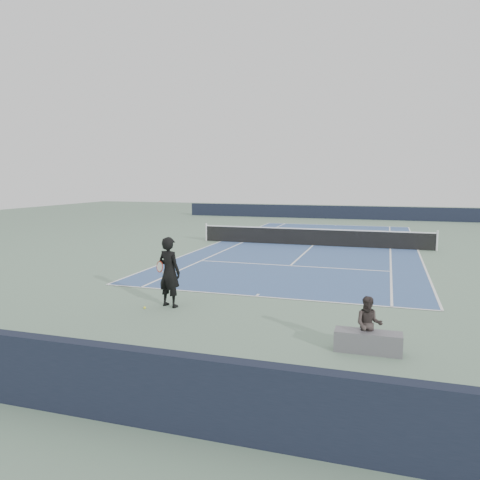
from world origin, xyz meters
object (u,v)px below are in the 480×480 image
(tennis_ball, at_px, (145,308))
(spectator_bench, at_px, (368,333))
(tennis_net, at_px, (313,237))
(tennis_player, at_px, (169,272))

(tennis_ball, height_order, spectator_bench, spectator_bench)
(tennis_ball, xyz_separation_m, spectator_bench, (6.28, -1.55, 0.40))
(tennis_net, relative_size, spectator_bench, 9.00)
(tennis_player, distance_m, spectator_bench, 6.08)
(spectator_bench, bearing_deg, tennis_ball, 166.18)
(tennis_net, relative_size, tennis_player, 6.24)
(tennis_player, height_order, tennis_ball, tennis_player)
(tennis_player, bearing_deg, tennis_ball, -141.18)
(tennis_net, bearing_deg, tennis_ball, -100.76)
(tennis_ball, distance_m, spectator_bench, 6.48)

